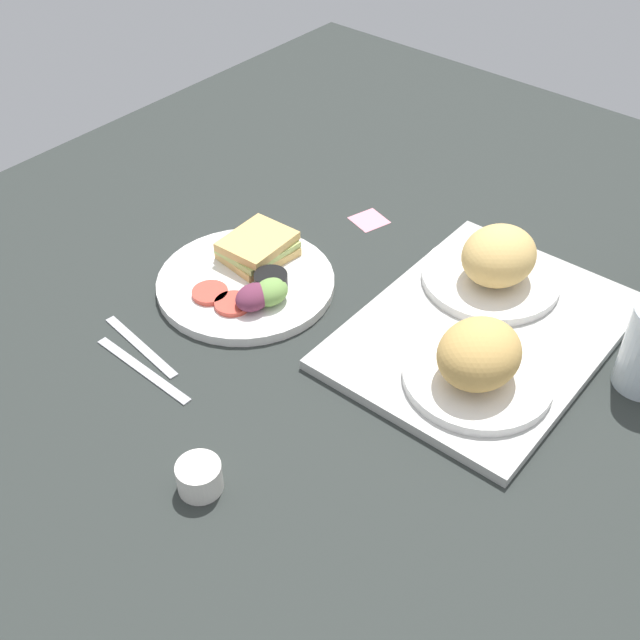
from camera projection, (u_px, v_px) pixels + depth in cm
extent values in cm
cube|color=#282D2B|center=(313.00, 332.00, 121.63)|extent=(190.00, 150.00, 3.00)
cube|color=#B2B2AD|center=(483.00, 331.00, 118.31)|extent=(45.52, 33.72, 1.60)
cylinder|color=white|center=(490.00, 278.00, 125.50)|extent=(21.55, 21.55, 1.40)
ellipsoid|color=#DBB266|center=(499.00, 256.00, 121.58)|extent=(12.59, 10.88, 8.59)
cylinder|color=white|center=(477.00, 377.00, 109.15)|extent=(20.57, 20.57, 1.40)
ellipsoid|color=tan|center=(479.00, 354.00, 105.41)|extent=(12.40, 10.71, 8.46)
cylinder|color=white|center=(246.00, 283.00, 126.95)|extent=(28.16, 28.16, 1.60)
cube|color=#DBB266|center=(258.00, 253.00, 130.43)|extent=(12.02, 10.28, 1.40)
cube|color=#B2C66B|center=(258.00, 247.00, 129.64)|extent=(11.60, 9.74, 1.00)
cube|color=#DBB266|center=(257.00, 241.00, 128.84)|extent=(11.44, 9.54, 1.40)
cylinder|color=#D14738|center=(210.00, 293.00, 123.20)|extent=(5.60, 5.60, 0.80)
cylinder|color=#D14738|center=(233.00, 304.00, 121.25)|extent=(5.60, 5.60, 0.80)
cylinder|color=black|center=(271.00, 282.00, 123.44)|extent=(5.20, 5.20, 3.00)
cylinder|color=#EFEACC|center=(271.00, 277.00, 122.72)|extent=(4.26, 4.26, 0.60)
ellipsoid|color=#729E4C|center=(270.00, 292.00, 121.14)|extent=(6.00, 4.80, 3.60)
ellipsoid|color=#6B2D47|center=(253.00, 297.00, 120.23)|extent=(6.00, 4.80, 3.60)
cylinder|color=silver|center=(199.00, 477.00, 96.72)|extent=(5.60, 5.60, 4.00)
cube|color=#B7B7BC|center=(141.00, 346.00, 116.78)|extent=(3.46, 17.04, 0.50)
cube|color=#B7B7BC|center=(143.00, 369.00, 113.11)|extent=(1.74, 19.02, 0.50)
cube|color=pink|center=(369.00, 220.00, 141.61)|extent=(6.95, 6.95, 0.12)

